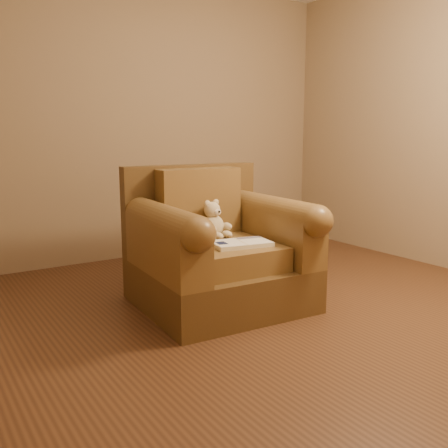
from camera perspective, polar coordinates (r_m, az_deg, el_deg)
floor at (r=3.60m, az=6.10°, el=-9.67°), size 4.00×4.00×0.00m
room at (r=3.41m, az=6.68°, el=18.50°), size 4.02×4.02×2.71m
armchair at (r=3.60m, az=-0.86°, el=-3.21°), size 1.16×1.10×0.99m
teddy_bear at (r=3.66m, az=-1.10°, el=0.13°), size 0.20×0.23×0.28m
guidebook at (r=3.40m, az=1.95°, el=-2.24°), size 0.43×0.30×0.03m
side_table at (r=4.44m, az=7.38°, el=-1.81°), size 0.40×0.40×0.55m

